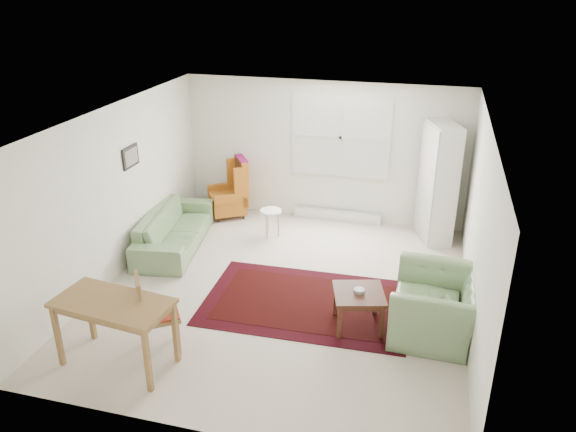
% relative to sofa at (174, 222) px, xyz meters
% --- Properties ---
extents(room, '(5.04, 5.54, 2.51)m').
position_rel_sofa_xyz_m(room, '(2.12, -0.75, 0.83)').
color(room, beige).
rests_on(room, ground).
extents(rug, '(2.82, 1.85, 0.03)m').
position_rel_sofa_xyz_m(rug, '(2.49, -1.16, -0.41)').
color(rug, black).
rests_on(rug, ground).
extents(sofa, '(1.14, 2.22, 0.86)m').
position_rel_sofa_xyz_m(sofa, '(0.00, 0.00, 0.00)').
color(sofa, '#6F8F5F').
rests_on(sofa, ground).
extents(armchair, '(1.10, 1.25, 0.95)m').
position_rel_sofa_xyz_m(armchair, '(4.20, -1.41, 0.05)').
color(armchair, '#6F8F5F').
rests_on(armchair, ground).
extents(wingback_chair, '(0.91, 0.90, 1.10)m').
position_rel_sofa_xyz_m(wingback_chair, '(0.40, 1.39, 0.12)').
color(wingback_chair, '#AF631B').
rests_on(wingback_chair, ground).
extents(coffee_table, '(0.76, 0.76, 0.51)m').
position_rel_sofa_xyz_m(coffee_table, '(3.25, -1.52, -0.17)').
color(coffee_table, '#421F14').
rests_on(coffee_table, ground).
extents(stool, '(0.44, 0.44, 0.48)m').
position_rel_sofa_xyz_m(stool, '(1.42, 0.77, -0.19)').
color(stool, white).
rests_on(stool, ground).
extents(cabinet, '(0.67, 0.89, 1.99)m').
position_rel_sofa_xyz_m(cabinet, '(4.10, 1.39, 0.57)').
color(cabinet, silver).
rests_on(cabinet, ground).
extents(desk, '(1.38, 0.81, 0.83)m').
position_rel_sofa_xyz_m(desk, '(0.69, -2.96, -0.01)').
color(desk, olive).
rests_on(desk, ground).
extents(desk_chair, '(0.62, 0.62, 1.02)m').
position_rel_sofa_xyz_m(desk_chair, '(1.05, -2.59, 0.08)').
color(desk_chair, olive).
rests_on(desk_chair, ground).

